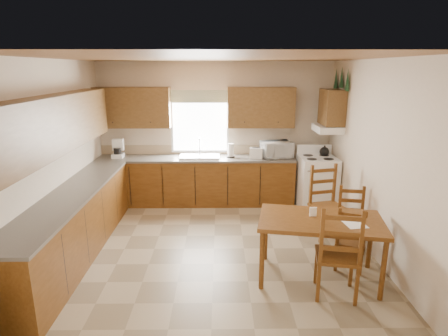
{
  "coord_description": "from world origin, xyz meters",
  "views": [
    {
      "loc": [
        0.1,
        -5.01,
        2.57
      ],
      "look_at": [
        0.15,
        0.3,
        1.15
      ],
      "focal_mm": 30.0,
      "sensor_mm": 36.0,
      "label": 1
    }
  ],
  "objects_px": {
    "dining_table": "(319,249)",
    "chair_near_left": "(351,237)",
    "stove": "(316,184)",
    "chair_far_right": "(352,220)",
    "chair_near_right": "(338,250)",
    "microwave": "(277,150)",
    "chair_far_left": "(328,203)"
  },
  "relations": [
    {
      "from": "dining_table",
      "to": "chair_near_left",
      "type": "xyz_separation_m",
      "value": [
        0.48,
        0.24,
        0.04
      ]
    },
    {
      "from": "stove",
      "to": "chair_far_right",
      "type": "relative_size",
      "value": 1.07
    },
    {
      "from": "dining_table",
      "to": "chair_near_right",
      "type": "distance_m",
      "value": 0.41
    },
    {
      "from": "microwave",
      "to": "chair_far_left",
      "type": "xyz_separation_m",
      "value": [
        0.6,
        -1.51,
        -0.52
      ]
    },
    {
      "from": "microwave",
      "to": "dining_table",
      "type": "bearing_deg",
      "value": -101.59
    },
    {
      "from": "chair_far_left",
      "to": "chair_far_right",
      "type": "distance_m",
      "value": 0.5
    },
    {
      "from": "chair_near_right",
      "to": "microwave",
      "type": "bearing_deg",
      "value": -74.53
    },
    {
      "from": "stove",
      "to": "chair_far_right",
      "type": "distance_m",
      "value": 1.62
    },
    {
      "from": "microwave",
      "to": "dining_table",
      "type": "distance_m",
      "value": 2.8
    },
    {
      "from": "chair_far_left",
      "to": "chair_far_right",
      "type": "relative_size",
      "value": 1.22
    },
    {
      "from": "microwave",
      "to": "chair_near_right",
      "type": "height_order",
      "value": "microwave"
    },
    {
      "from": "microwave",
      "to": "chair_near_right",
      "type": "xyz_separation_m",
      "value": [
        0.27,
        -3.07,
        -0.51
      ]
    },
    {
      "from": "stove",
      "to": "chair_far_right",
      "type": "height_order",
      "value": "stove"
    },
    {
      "from": "stove",
      "to": "microwave",
      "type": "height_order",
      "value": "microwave"
    },
    {
      "from": "stove",
      "to": "chair_near_left",
      "type": "relative_size",
      "value": 1.13
    },
    {
      "from": "dining_table",
      "to": "chair_far_left",
      "type": "height_order",
      "value": "chair_far_left"
    },
    {
      "from": "stove",
      "to": "chair_near_left",
      "type": "xyz_separation_m",
      "value": [
        -0.08,
        -2.15,
        -0.06
      ]
    },
    {
      "from": "microwave",
      "to": "dining_table",
      "type": "xyz_separation_m",
      "value": [
        0.16,
        -2.71,
        -0.68
      ]
    },
    {
      "from": "microwave",
      "to": "chair_far_left",
      "type": "bearing_deg",
      "value": -83.23
    },
    {
      "from": "dining_table",
      "to": "chair_far_right",
      "type": "bearing_deg",
      "value": 59.5
    },
    {
      "from": "microwave",
      "to": "chair_far_left",
      "type": "relative_size",
      "value": 0.46
    },
    {
      "from": "stove",
      "to": "chair_far_right",
      "type": "xyz_separation_m",
      "value": [
        0.11,
        -1.62,
        -0.03
      ]
    },
    {
      "from": "stove",
      "to": "chair_near_right",
      "type": "relative_size",
      "value": 0.87
    },
    {
      "from": "chair_near_right",
      "to": "dining_table",
      "type": "bearing_deg",
      "value": -61.92
    },
    {
      "from": "stove",
      "to": "microwave",
      "type": "xyz_separation_m",
      "value": [
        -0.72,
        0.32,
        0.59
      ]
    },
    {
      "from": "chair_near_right",
      "to": "chair_far_left",
      "type": "distance_m",
      "value": 1.6
    },
    {
      "from": "chair_far_left",
      "to": "stove",
      "type": "bearing_deg",
      "value": 69.85
    },
    {
      "from": "stove",
      "to": "dining_table",
      "type": "relative_size",
      "value": 0.66
    },
    {
      "from": "microwave",
      "to": "chair_far_left",
      "type": "height_order",
      "value": "microwave"
    },
    {
      "from": "chair_near_right",
      "to": "chair_far_left",
      "type": "height_order",
      "value": "chair_near_right"
    },
    {
      "from": "chair_near_left",
      "to": "chair_near_right",
      "type": "xyz_separation_m",
      "value": [
        -0.36,
        -0.6,
        0.13
      ]
    },
    {
      "from": "stove",
      "to": "microwave",
      "type": "relative_size",
      "value": 1.89
    }
  ]
}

